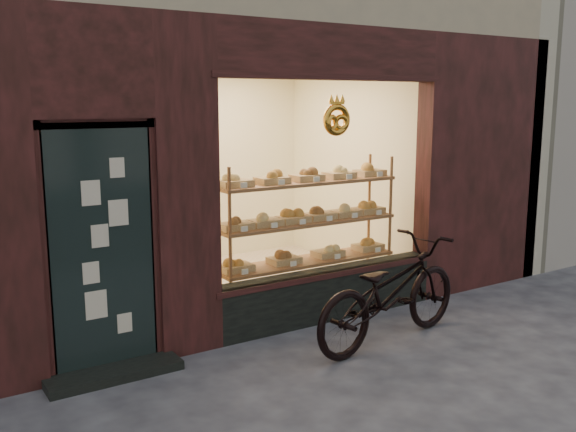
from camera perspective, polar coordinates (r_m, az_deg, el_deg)
ground at (r=5.37m, az=13.64°, el=-16.02°), size 90.00×90.00×0.00m
display_shelf at (r=7.20m, az=1.66°, el=-1.41°), size 2.20×0.45×1.70m
bicycle at (r=6.35m, az=9.01°, el=-6.68°), size 2.03×0.96×1.03m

